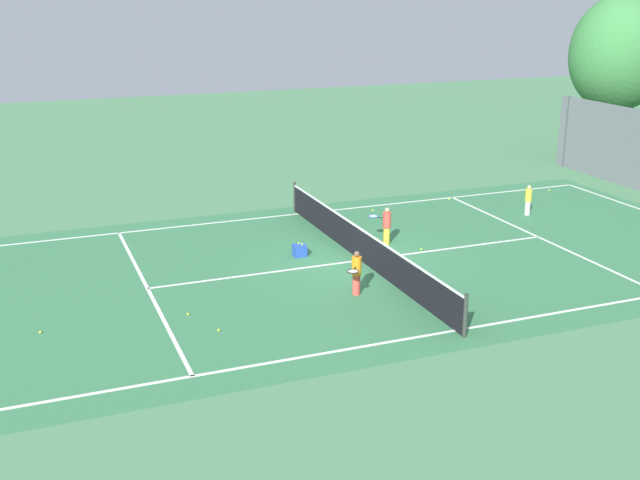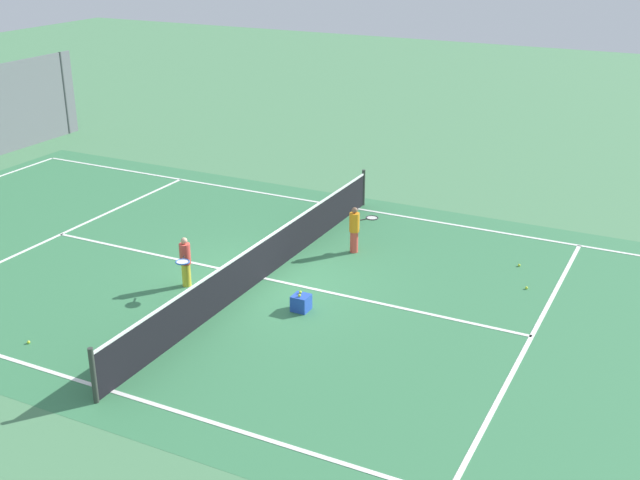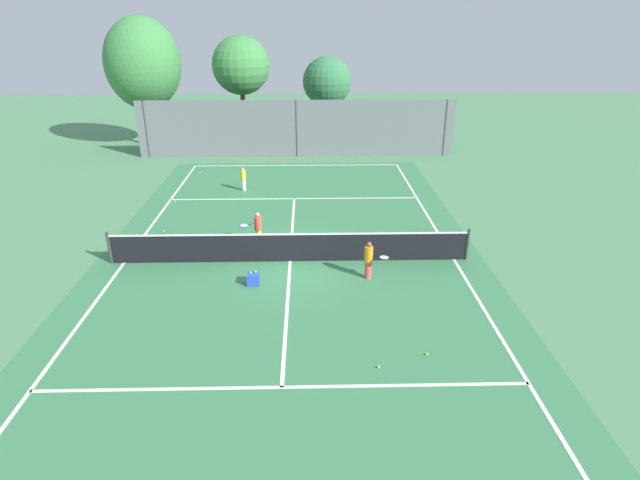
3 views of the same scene
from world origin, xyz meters
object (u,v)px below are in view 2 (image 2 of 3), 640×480
tennis_ball_1 (185,264)px  tennis_ball_5 (29,342)px  player_2 (355,229)px  player_0 (185,261)px  tennis_ball_4 (519,265)px  ball_crate (301,303)px  tennis_ball_2 (527,288)px

tennis_ball_1 → tennis_ball_5: 4.70m
player_2 → player_0: bearing=144.0°
player_2 → tennis_ball_4: bearing=-76.5°
player_0 → player_2: bearing=-36.0°
ball_crate → tennis_ball_5: bearing=131.8°
player_2 → tennis_ball_4: size_ratio=18.51×
tennis_ball_2 → tennis_ball_5: 11.03m
player_0 → tennis_ball_1: player_0 is taller
tennis_ball_4 → tennis_ball_5: size_ratio=1.00×
player_2 → tennis_ball_1: size_ratio=18.51×
tennis_ball_1 → tennis_ball_4: bearing=-63.9°
tennis_ball_2 → player_2: bearing=86.7°
tennis_ball_1 → tennis_ball_4: (3.65, -7.46, 0.00)m
tennis_ball_2 → tennis_ball_5: bearing=130.1°
player_2 → ball_crate: player_2 is taller
player_2 → tennis_ball_1: bearing=128.1°
player_0 → tennis_ball_5: size_ratio=18.38×
player_0 → tennis_ball_5: (-3.69, 1.28, -0.60)m
player_2 → tennis_ball_4: (0.97, -4.03, -0.60)m
player_0 → tennis_ball_2: size_ratio=18.38×
player_0 → tennis_ball_2: (3.41, -7.17, -0.60)m
ball_crate → tennis_ball_1: (0.87, 3.74, -0.15)m
player_2 → tennis_ball_1: player_2 is taller
ball_crate → tennis_ball_1: bearing=76.8°
tennis_ball_2 → tennis_ball_4: (1.23, 0.47, 0.00)m
tennis_ball_5 → player_2: bearing=-28.2°
tennis_ball_1 → tennis_ball_5: same height
player_0 → tennis_ball_4: bearing=-55.3°
player_2 → ball_crate: bearing=-175.0°
tennis_ball_1 → tennis_ball_5: (-4.68, 0.51, 0.00)m
player_2 → tennis_ball_5: 8.37m
player_0 → player_2: player_2 is taller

